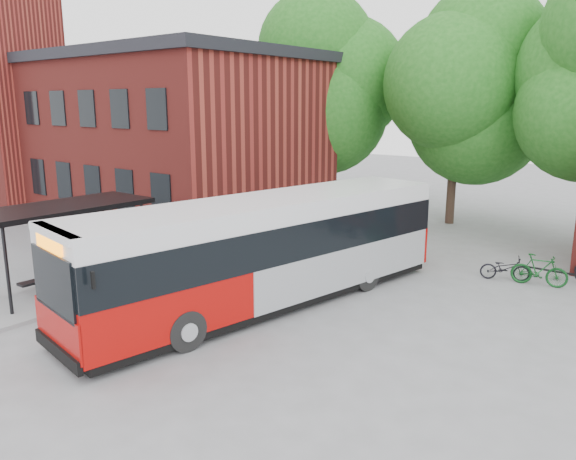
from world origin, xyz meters
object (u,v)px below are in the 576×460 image
Objects in this scene: bicycle_1 at (539,270)px; city_bus at (268,252)px; bus_shelter at (67,248)px; bicycle_0 at (505,268)px.

city_bus is at bearing 128.26° from bicycle_1.
bicycle_1 is (6.02, 6.99, -1.10)m from city_bus.
bus_shelter is 3.88× the size of bicycle_1.
bus_shelter is 4.27× the size of bicycle_0.
city_bus is (5.92, 3.14, 0.19)m from bus_shelter.
city_bus is 7.88× the size of bicycle_0.
bus_shelter reaches higher than bicycle_1.
city_bus reaches higher than bicycle_0.
city_bus is 8.55m from bicycle_0.
bicycle_1 is at bearing 40.31° from bus_shelter.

